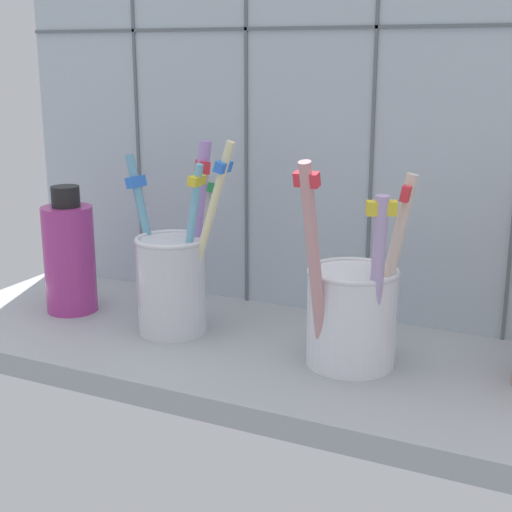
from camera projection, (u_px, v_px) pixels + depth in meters
counter_slab at (257, 356)px, 66.25cm from camera, size 64.00×22.00×2.00cm
tile_wall_back at (312, 100)px, 71.05cm from camera, size 64.00×2.20×45.00cm
toothbrush_cup_left at (174, 276)px, 68.22cm from camera, size 11.88×8.58×17.84cm
toothbrush_cup_right at (352, 311)px, 60.78cm from camera, size 8.61×10.51×17.55cm
soap_bottle at (69, 256)px, 73.71cm from camera, size 4.99×4.99×12.51cm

